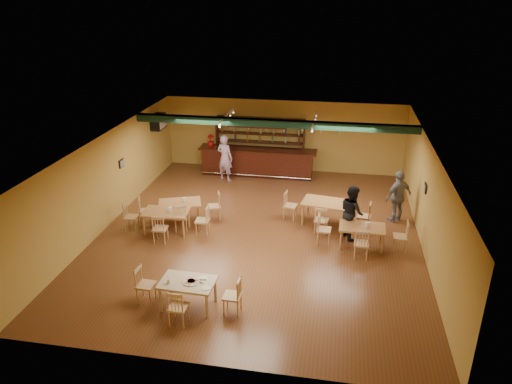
% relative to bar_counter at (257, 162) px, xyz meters
% --- Properties ---
extents(floor, '(12.00, 12.00, 0.00)m').
position_rel_bar_counter_xyz_m(floor, '(0.96, -5.15, -0.56)').
color(floor, brown).
rests_on(floor, ground).
extents(ceiling_beam, '(10.00, 0.30, 0.25)m').
position_rel_bar_counter_xyz_m(ceiling_beam, '(0.96, -2.35, 2.31)').
color(ceiling_beam, black).
rests_on(ceiling_beam, ceiling).
extents(track_rail_left, '(0.05, 2.50, 0.05)m').
position_rel_bar_counter_xyz_m(track_rail_left, '(-0.84, -1.75, 2.38)').
color(track_rail_left, silver).
rests_on(track_rail_left, ceiling).
extents(track_rail_right, '(0.05, 2.50, 0.05)m').
position_rel_bar_counter_xyz_m(track_rail_right, '(2.36, -1.75, 2.38)').
color(track_rail_right, silver).
rests_on(track_rail_right, ceiling).
extents(ac_unit, '(0.34, 0.70, 0.48)m').
position_rel_bar_counter_xyz_m(ac_unit, '(-3.84, -0.95, 1.79)').
color(ac_unit, silver).
rests_on(ac_unit, wall_left).
extents(picture_left, '(0.04, 0.34, 0.28)m').
position_rel_bar_counter_xyz_m(picture_left, '(-4.01, -4.15, 1.14)').
color(picture_left, black).
rests_on(picture_left, wall_left).
extents(picture_right, '(0.04, 0.34, 0.28)m').
position_rel_bar_counter_xyz_m(picture_right, '(5.93, -4.65, 1.14)').
color(picture_right, black).
rests_on(picture_right, wall_right).
extents(bar_counter, '(4.87, 0.85, 1.13)m').
position_rel_bar_counter_xyz_m(bar_counter, '(0.00, 0.00, 0.00)').
color(bar_counter, '#34130A').
rests_on(bar_counter, ground).
extents(back_bar_hutch, '(3.77, 0.40, 2.28)m').
position_rel_bar_counter_xyz_m(back_bar_hutch, '(0.00, 0.63, 0.57)').
color(back_bar_hutch, '#34130A').
rests_on(back_bar_hutch, ground).
extents(poinsettia, '(0.37, 0.37, 0.51)m').
position_rel_bar_counter_xyz_m(poinsettia, '(-1.98, 0.00, 0.82)').
color(poinsettia, '#AE1010').
rests_on(poinsettia, bar_counter).
extents(dining_table_a, '(1.57, 1.24, 0.69)m').
position_rel_bar_counter_xyz_m(dining_table_a, '(-1.79, -4.77, -0.22)').
color(dining_table_a, '#AB793C').
rests_on(dining_table_a, ground).
extents(dining_table_b, '(1.69, 1.18, 0.78)m').
position_rel_bar_counter_xyz_m(dining_table_b, '(3.02, -4.10, -0.18)').
color(dining_table_b, '#AB793C').
rests_on(dining_table_b, ground).
extents(dining_table_c, '(1.48, 0.95, 0.72)m').
position_rel_bar_counter_xyz_m(dining_table_c, '(-1.98, -5.58, -0.21)').
color(dining_table_c, '#AB793C').
rests_on(dining_table_c, ground).
extents(dining_table_d, '(1.38, 0.85, 0.68)m').
position_rel_bar_counter_xyz_m(dining_table_d, '(4.14, -5.50, -0.23)').
color(dining_table_d, '#AB793C').
rests_on(dining_table_d, ground).
extents(near_table, '(1.35, 0.90, 0.71)m').
position_rel_bar_counter_xyz_m(near_table, '(-0.10, -9.27, -0.21)').
color(near_table, tan).
rests_on(near_table, ground).
extents(pizza_tray, '(0.41, 0.41, 0.01)m').
position_rel_bar_counter_xyz_m(pizza_tray, '(-0.00, -9.27, 0.15)').
color(pizza_tray, silver).
rests_on(pizza_tray, near_table).
extents(parmesan_shaker, '(0.08, 0.08, 0.11)m').
position_rel_bar_counter_xyz_m(parmesan_shaker, '(-0.52, -9.41, 0.20)').
color(parmesan_shaker, '#EAE5C6').
rests_on(parmesan_shaker, near_table).
extents(napkin_stack, '(0.22, 0.18, 0.03)m').
position_rel_bar_counter_xyz_m(napkin_stack, '(0.23, -9.08, 0.16)').
color(napkin_stack, white).
rests_on(napkin_stack, near_table).
extents(pizza_server, '(0.33, 0.22, 0.00)m').
position_rel_bar_counter_xyz_m(pizza_server, '(0.14, -9.22, 0.16)').
color(pizza_server, silver).
rests_on(pizza_server, pizza_tray).
extents(side_plate, '(0.23, 0.23, 0.01)m').
position_rel_bar_counter_xyz_m(side_plate, '(0.42, -9.46, 0.15)').
color(side_plate, white).
rests_on(side_plate, near_table).
extents(patron_bar, '(0.81, 0.67, 1.90)m').
position_rel_bar_counter_xyz_m(patron_bar, '(-1.19, -0.83, 0.39)').
color(patron_bar, '#8C49A0').
rests_on(patron_bar, ground).
extents(patron_right_a, '(0.94, 1.03, 1.71)m').
position_rel_bar_counter_xyz_m(patron_right_a, '(3.82, -4.90, 0.29)').
color(patron_right_a, black).
rests_on(patron_right_a, ground).
extents(patron_right_b, '(1.10, 0.98, 1.79)m').
position_rel_bar_counter_xyz_m(patron_right_b, '(5.34, -3.50, 0.33)').
color(patron_right_b, slate).
rests_on(patron_right_b, ground).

